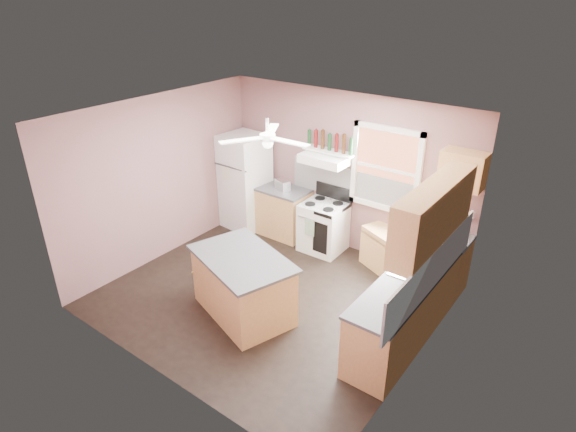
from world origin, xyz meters
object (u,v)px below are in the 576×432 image
Objects in this scene: refrigerator at (245,182)px; stove at (323,227)px; toaster at (283,185)px; cart at (384,249)px; island at (243,287)px.

stove is (1.68, 0.08, -0.45)m from refrigerator.
toaster is 0.33× the size of stove.
refrigerator is 2.06× the size of stove.
cart is (1.11, 0.09, -0.09)m from stove.
stove is 1.12m from cart.
island is at bearing -89.02° from stove.
island is (0.98, -2.18, -0.56)m from toaster.
cart is (2.79, 0.17, -0.55)m from refrigerator.
toaster is 2.10m from cart.
toaster reaches higher than cart.
cart is 2.48m from island.
island is at bearing -90.60° from cart.
island is (-1.02, -2.26, 0.09)m from cart.
toaster reaches higher than island.
island is (1.78, -2.08, -0.45)m from refrigerator.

